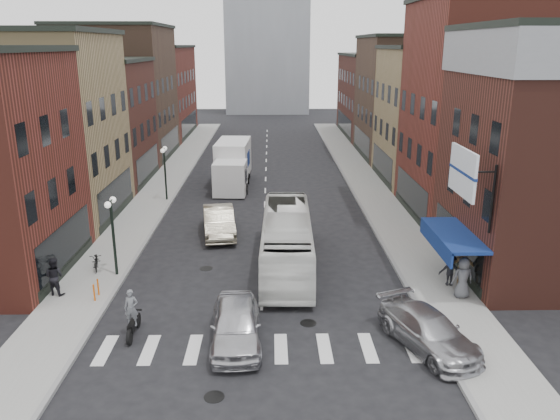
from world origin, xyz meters
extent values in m
plane|color=black|center=(0.00, 0.00, 0.00)|extent=(160.00, 160.00, 0.00)
cube|color=gray|center=(-8.50, 22.00, 0.07)|extent=(3.00, 74.00, 0.15)
cube|color=gray|center=(8.50, 22.00, 0.07)|extent=(3.00, 74.00, 0.15)
cube|color=gray|center=(-7.00, 22.00, 0.00)|extent=(0.20, 74.00, 0.16)
cube|color=gray|center=(7.00, 22.00, 0.00)|extent=(0.20, 74.00, 0.16)
cube|color=silver|center=(0.00, -3.00, 0.00)|extent=(12.00, 2.20, 0.01)
cube|color=black|center=(-10.02, 4.50, 1.60)|extent=(0.08, 7.20, 2.20)
cube|color=#A28859|center=(-15.00, 14.00, 6.00)|extent=(10.00, 10.00, 12.00)
cube|color=black|center=(-10.02, 14.00, 1.60)|extent=(0.08, 8.00, 2.20)
cube|color=black|center=(-15.00, 14.00, 12.15)|extent=(10.30, 10.20, 0.30)
cube|color=#4B231B|center=(-15.00, 24.00, 5.00)|extent=(10.00, 10.00, 10.00)
cube|color=black|center=(-10.02, 24.00, 1.60)|extent=(0.08, 8.00, 2.20)
cube|color=black|center=(-15.00, 24.00, 10.15)|extent=(10.30, 10.20, 0.30)
cube|color=#483124|center=(-15.00, 35.00, 6.50)|extent=(10.00, 12.00, 13.00)
cube|color=black|center=(-10.02, 35.00, 1.60)|extent=(0.08, 9.60, 2.20)
cube|color=black|center=(-15.00, 35.00, 13.15)|extent=(10.30, 12.20, 0.30)
cube|color=maroon|center=(-15.00, 49.00, 5.50)|extent=(10.00, 16.00, 11.00)
cube|color=black|center=(-10.02, 49.00, 1.60)|extent=(0.08, 12.80, 2.20)
cube|color=black|center=(-15.00, 49.00, 11.15)|extent=(10.30, 16.20, 0.30)
cube|color=black|center=(10.02, 4.50, 1.60)|extent=(0.08, 7.20, 2.20)
cube|color=maroon|center=(15.00, 14.00, 7.00)|extent=(10.00, 10.00, 14.00)
cube|color=black|center=(10.02, 14.00, 1.60)|extent=(0.08, 8.00, 2.20)
cube|color=#A28859|center=(15.00, 24.00, 5.50)|extent=(10.00, 10.00, 11.00)
cube|color=black|center=(10.02, 24.00, 1.60)|extent=(0.08, 8.00, 2.20)
cube|color=black|center=(15.00, 24.00, 11.15)|extent=(10.30, 10.20, 0.30)
cube|color=#483124|center=(15.00, 35.00, 6.00)|extent=(10.00, 12.00, 12.00)
cube|color=black|center=(10.02, 35.00, 1.60)|extent=(0.08, 9.60, 2.20)
cube|color=black|center=(15.00, 35.00, 12.15)|extent=(10.30, 12.20, 0.30)
cube|color=#4B231B|center=(15.00, 49.00, 5.00)|extent=(10.00, 16.00, 10.00)
cube|color=black|center=(10.02, 49.00, 1.60)|extent=(0.08, 12.80, 2.20)
cube|color=black|center=(15.00, 49.00, 10.15)|extent=(10.30, 16.20, 0.30)
cube|color=navy|center=(9.10, 2.50, 2.70)|extent=(1.80, 5.00, 0.15)
cube|color=navy|center=(8.25, 2.50, 2.35)|extent=(0.10, 5.00, 0.70)
cylinder|color=black|center=(9.90, 0.50, 5.00)|extent=(0.12, 0.12, 3.00)
cylinder|color=black|center=(9.20, 0.50, 6.20)|extent=(1.40, 0.08, 0.08)
cube|color=silver|center=(8.50, 0.50, 6.20)|extent=(0.12, 3.00, 2.00)
cylinder|color=black|center=(-7.40, 4.00, 2.00)|extent=(0.14, 0.14, 4.00)
cylinder|color=black|center=(-7.40, 4.00, 4.00)|extent=(0.06, 0.90, 0.06)
sphere|color=white|center=(-7.40, 3.55, 3.95)|extent=(0.32, 0.32, 0.32)
sphere|color=white|center=(-7.40, 4.45, 3.95)|extent=(0.32, 0.32, 0.32)
cylinder|color=black|center=(-7.40, 18.00, 2.00)|extent=(0.14, 0.14, 4.00)
cylinder|color=black|center=(-7.40, 18.00, 4.00)|extent=(0.06, 0.90, 0.06)
sphere|color=white|center=(-7.40, 17.55, 3.95)|extent=(0.32, 0.32, 0.32)
sphere|color=white|center=(-7.40, 18.45, 3.95)|extent=(0.32, 0.32, 0.32)
cylinder|color=#D8590C|center=(-7.60, 1.00, 0.55)|extent=(0.08, 0.08, 0.80)
cylinder|color=#D8590C|center=(-7.60, 1.60, 0.55)|extent=(0.08, 0.08, 0.80)
cube|color=silver|center=(-2.71, 19.64, 1.39)|extent=(2.60, 2.80, 2.57)
cube|color=black|center=(-2.71, 19.64, 1.64)|extent=(2.58, 1.57, 1.13)
cube|color=silver|center=(-2.71, 23.54, 2.16)|extent=(2.85, 5.47, 2.98)
cube|color=navy|center=(-2.71, 23.54, 2.16)|extent=(2.71, 2.19, 1.23)
cube|color=black|center=(-2.71, 23.34, 0.46)|extent=(2.61, 6.78, 0.36)
cylinder|color=black|center=(-3.89, 19.85, 0.46)|extent=(0.29, 0.92, 0.92)
cylinder|color=black|center=(-1.53, 19.85, 0.46)|extent=(0.29, 0.92, 0.92)
cylinder|color=black|center=(-3.89, 23.34, 0.46)|extent=(0.29, 0.92, 0.92)
cylinder|color=black|center=(-1.53, 23.34, 0.46)|extent=(0.29, 0.92, 0.92)
cylinder|color=black|center=(-3.89, 25.39, 0.46)|extent=(0.29, 0.92, 0.92)
cylinder|color=black|center=(-1.53, 25.39, 0.46)|extent=(0.29, 0.92, 0.92)
cylinder|color=black|center=(-5.15, -1.17, 0.31)|extent=(0.13, 0.61, 0.61)
cylinder|color=black|center=(-5.15, -2.56, 0.31)|extent=(0.13, 0.61, 0.61)
cube|color=black|center=(-5.15, -1.87, 0.51)|extent=(0.25, 1.11, 0.32)
cube|color=black|center=(-5.15, -1.36, 0.88)|extent=(0.51, 0.06, 0.06)
imported|color=slate|center=(-5.15, -1.96, 1.27)|extent=(0.56, 0.37, 1.53)
imported|color=white|center=(1.27, 5.18, 1.48)|extent=(2.76, 10.69, 2.96)
imported|color=#BBBBC0|center=(-0.96, -2.54, 0.82)|extent=(2.19, 4.92, 1.64)
imported|color=#BCB398|center=(-2.77, 10.34, 0.86)|extent=(2.53, 5.43, 1.72)
imported|color=#A2A2A7|center=(6.50, -3.03, 0.72)|extent=(3.71, 5.37, 1.44)
imported|color=black|center=(-8.65, 4.78, 0.59)|extent=(1.00, 1.75, 0.87)
imported|color=black|center=(-9.60, 1.71, 1.05)|extent=(0.98, 0.72, 1.81)
imported|color=black|center=(9.05, 2.43, 0.94)|extent=(1.06, 0.57, 1.59)
imported|color=olive|center=(9.60, 2.19, 1.11)|extent=(1.26, 1.02, 1.93)
imported|color=#4F5156|center=(9.20, 1.07, 1.12)|extent=(0.98, 0.66, 1.94)
camera|label=1|loc=(0.43, -21.70, 11.31)|focal=35.00mm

